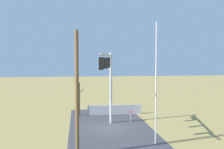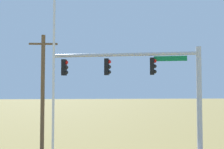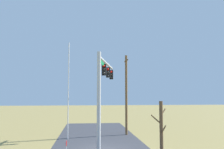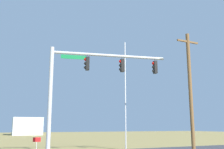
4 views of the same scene
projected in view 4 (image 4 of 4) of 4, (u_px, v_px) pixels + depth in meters
name	position (u px, v px, depth m)	size (l,w,h in m)	color
signal_mast	(87.00, 78.00, 18.97)	(8.32, 2.08, 7.48)	#B2B5BA
flagpole	(125.00, 94.00, 23.81)	(0.10, 0.10, 9.65)	silver
utility_pole	(190.00, 90.00, 19.08)	(1.90, 0.26, 8.75)	brown
open_sign	(37.00, 142.00, 19.37)	(0.56, 0.04, 1.22)	silver
distant_building	(27.00, 126.00, 65.07)	(9.44, 6.70, 4.11)	silver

